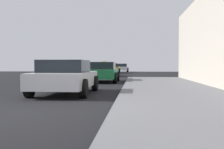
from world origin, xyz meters
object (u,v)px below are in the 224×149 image
(car_silver, at_px, (66,77))
(car_green, at_px, (102,72))
(car_blue, at_px, (104,69))
(car_yellow, at_px, (112,68))
(car_white, at_px, (122,68))

(car_silver, xyz_separation_m, car_green, (0.53, 7.53, 0.00))
(car_silver, relative_size, car_blue, 1.02)
(car_blue, relative_size, car_yellow, 1.01)
(car_green, bearing_deg, car_yellow, 92.73)
(car_blue, bearing_deg, car_silver, -88.76)
(car_silver, relative_size, car_white, 0.91)
(car_green, xyz_separation_m, car_yellow, (-0.89, 18.75, -0.00))
(car_blue, relative_size, car_white, 0.89)
(car_silver, height_order, car_yellow, same)
(car_white, bearing_deg, car_silver, -90.97)
(car_green, bearing_deg, car_blue, 95.45)
(car_silver, distance_m, car_blue, 16.98)
(car_silver, xyz_separation_m, car_white, (0.57, 33.52, 0.00))
(car_green, bearing_deg, car_white, 89.92)
(car_silver, height_order, car_white, same)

